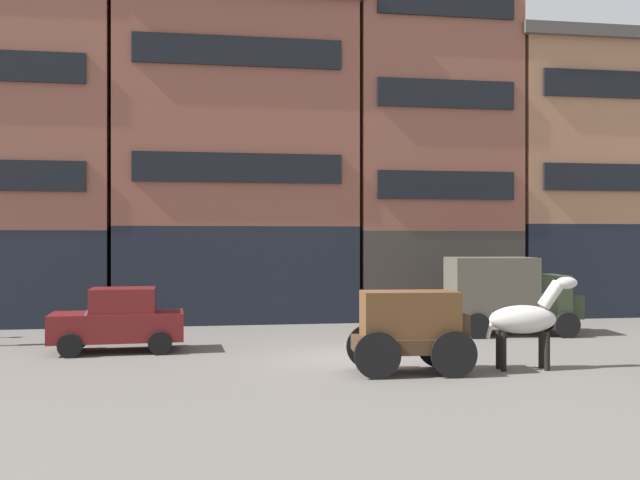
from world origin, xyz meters
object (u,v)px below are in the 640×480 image
object	(u,v)px
sedan_parked_curb	(119,320)
cargo_wagon	(412,326)
draft_horse	(527,318)
delivery_truck_near	(508,293)
fire_hydrant_curbside	(63,323)

from	to	relation	value
sedan_parked_curb	cargo_wagon	bearing A→B (deg)	-31.39
draft_horse	delivery_truck_near	distance (m)	6.65
cargo_wagon	draft_horse	xyz separation A→B (m)	(2.95, -0.00, 0.12)
fire_hydrant_curbside	delivery_truck_near	bearing A→B (deg)	-7.46
sedan_parked_curb	fire_hydrant_curbside	bearing A→B (deg)	121.34
draft_horse	fire_hydrant_curbside	bearing A→B (deg)	146.92
draft_horse	sedan_parked_curb	size ratio (longest dim) A/B	0.62
delivery_truck_near	fire_hydrant_curbside	xyz separation A→B (m)	(-14.85, 1.94, -1.00)
cargo_wagon	delivery_truck_near	size ratio (longest dim) A/B	0.67
draft_horse	fire_hydrant_curbside	size ratio (longest dim) A/B	2.83
cargo_wagon	fire_hydrant_curbside	distance (m)	12.65
draft_horse	cargo_wagon	bearing A→B (deg)	179.93
draft_horse	fire_hydrant_curbside	xyz separation A→B (m)	(-12.57, 8.19, -0.84)
delivery_truck_near	fire_hydrant_curbside	distance (m)	15.01
delivery_truck_near	sedan_parked_curb	size ratio (longest dim) A/B	1.19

